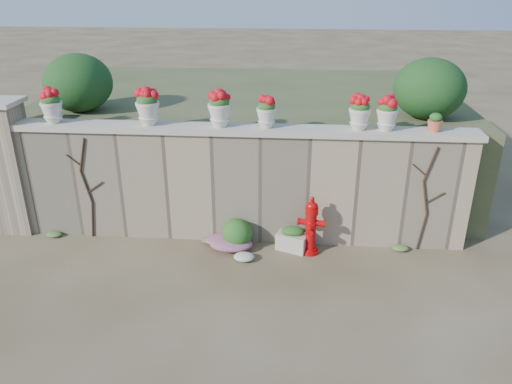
# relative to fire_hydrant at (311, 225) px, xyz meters

# --- Properties ---
(ground) EXTENTS (80.00, 80.00, 0.00)m
(ground) POSITION_rel_fire_hydrant_xyz_m (-1.31, -1.31, -0.53)
(ground) COLOR brown
(ground) RESTS_ON ground
(stone_wall) EXTENTS (8.00, 0.40, 2.00)m
(stone_wall) POSITION_rel_fire_hydrant_xyz_m (-1.31, 0.49, 0.47)
(stone_wall) COLOR #9A8667
(stone_wall) RESTS_ON ground
(wall_cap) EXTENTS (8.10, 0.52, 0.10)m
(wall_cap) POSITION_rel_fire_hydrant_xyz_m (-1.31, 0.49, 1.52)
(wall_cap) COLOR beige
(wall_cap) RESTS_ON stone_wall
(gate_pillar) EXTENTS (0.72, 0.72, 2.48)m
(gate_pillar) POSITION_rel_fire_hydrant_xyz_m (-5.46, 0.49, 0.72)
(gate_pillar) COLOR #9A8667
(gate_pillar) RESTS_ON ground
(raised_fill) EXTENTS (9.00, 6.00, 2.00)m
(raised_fill) POSITION_rel_fire_hydrant_xyz_m (-1.31, 3.69, 0.47)
(raised_fill) COLOR #384C23
(raised_fill) RESTS_ON ground
(back_shrub_left) EXTENTS (1.30, 1.30, 1.10)m
(back_shrub_left) POSITION_rel_fire_hydrant_xyz_m (-4.51, 1.69, 2.02)
(back_shrub_left) COLOR #143814
(back_shrub_left) RESTS_ON raised_fill
(back_shrub_right) EXTENTS (1.30, 1.30, 1.10)m
(back_shrub_right) POSITION_rel_fire_hydrant_xyz_m (2.09, 1.69, 2.02)
(back_shrub_right) COLOR #143814
(back_shrub_right) RESTS_ON raised_fill
(vine_left) EXTENTS (0.60, 0.04, 1.91)m
(vine_left) POSITION_rel_fire_hydrant_xyz_m (-3.98, 0.27, 0.46)
(vine_left) COLOR black
(vine_left) RESTS_ON ground
(vine_right) EXTENTS (0.60, 0.04, 1.91)m
(vine_right) POSITION_rel_fire_hydrant_xyz_m (1.92, 0.27, 0.46)
(vine_right) COLOR black
(vine_right) RESTS_ON ground
(fire_hydrant) EXTENTS (0.46, 0.33, 1.06)m
(fire_hydrant) POSITION_rel_fire_hydrant_xyz_m (0.00, 0.00, 0.00)
(fire_hydrant) COLOR #B90709
(fire_hydrant) RESTS_ON ground
(planter_box) EXTENTS (0.61, 0.48, 0.44)m
(planter_box) POSITION_rel_fire_hydrant_xyz_m (-0.31, 0.09, -0.33)
(planter_box) COLOR beige
(planter_box) RESTS_ON ground
(green_shrub) EXTENTS (0.68, 0.61, 0.64)m
(green_shrub) POSITION_rel_fire_hydrant_xyz_m (-1.33, 0.10, -0.21)
(green_shrub) COLOR #1E5119
(green_shrub) RESTS_ON ground
(magenta_clump) EXTENTS (0.98, 0.65, 0.26)m
(magenta_clump) POSITION_rel_fire_hydrant_xyz_m (-1.54, 0.05, -0.40)
(magenta_clump) COLOR #D22AA5
(magenta_clump) RESTS_ON ground
(white_flowers) EXTENTS (0.45, 0.36, 0.16)m
(white_flowers) POSITION_rel_fire_hydrant_xyz_m (-1.04, -0.35, -0.45)
(white_flowers) COLOR white
(white_flowers) RESTS_ON ground
(urn_pot_0) EXTENTS (0.37, 0.37, 0.58)m
(urn_pot_0) POSITION_rel_fire_hydrant_xyz_m (-4.50, 0.49, 1.85)
(urn_pot_0) COLOR beige
(urn_pot_0) RESTS_ON wall_cap
(urn_pot_1) EXTENTS (0.40, 0.40, 0.63)m
(urn_pot_1) POSITION_rel_fire_hydrant_xyz_m (-2.82, 0.49, 1.88)
(urn_pot_1) COLOR beige
(urn_pot_1) RESTS_ON wall_cap
(urn_pot_2) EXTENTS (0.40, 0.40, 0.62)m
(urn_pot_2) POSITION_rel_fire_hydrant_xyz_m (-1.59, 0.49, 1.87)
(urn_pot_2) COLOR beige
(urn_pot_2) RESTS_ON wall_cap
(urn_pot_3) EXTENTS (0.34, 0.34, 0.53)m
(urn_pot_3) POSITION_rel_fire_hydrant_xyz_m (-0.81, 0.49, 1.83)
(urn_pot_3) COLOR beige
(urn_pot_3) RESTS_ON wall_cap
(urn_pot_4) EXTENTS (0.36, 0.36, 0.57)m
(urn_pot_4) POSITION_rel_fire_hydrant_xyz_m (0.72, 0.49, 1.85)
(urn_pot_4) COLOR beige
(urn_pot_4) RESTS_ON wall_cap
(urn_pot_5) EXTENTS (0.36, 0.36, 0.56)m
(urn_pot_5) POSITION_rel_fire_hydrant_xyz_m (1.17, 0.49, 1.84)
(urn_pot_5) COLOR beige
(urn_pot_5) RESTS_ON wall_cap
(terracotta_pot) EXTENTS (0.25, 0.25, 0.30)m
(terracotta_pot) POSITION_rel_fire_hydrant_xyz_m (1.95, 0.49, 1.70)
(terracotta_pot) COLOR #C85E3D
(terracotta_pot) RESTS_ON wall_cap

